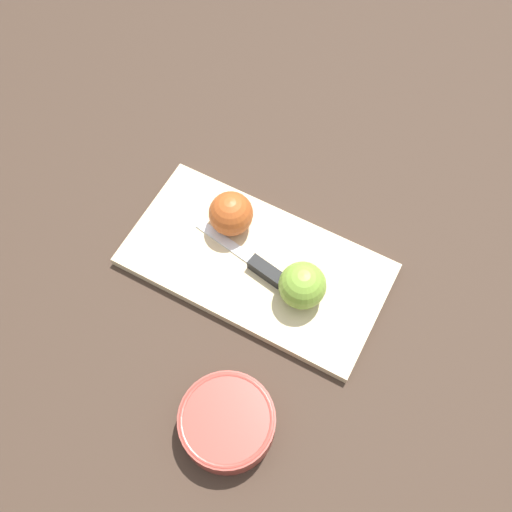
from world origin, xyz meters
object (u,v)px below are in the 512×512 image
(apple_half_left, at_px, (302,285))
(knife, at_px, (258,266))
(apple_half_right, at_px, (231,214))
(bowl, at_px, (227,422))

(apple_half_left, distance_m, knife, 0.08)
(apple_half_right, bearing_deg, bowl, 179.21)
(apple_half_left, distance_m, bowl, 0.22)
(knife, xyz_separation_m, bowl, (-0.10, 0.21, 0.00))
(apple_half_right, xyz_separation_m, bowl, (-0.18, 0.25, -0.02))
(bowl, bearing_deg, knife, -64.39)
(apple_half_right, bearing_deg, knife, -152.06)
(knife, height_order, bowl, bowl)
(apple_half_right, bearing_deg, apple_half_left, -139.80)
(apple_half_right, xyz_separation_m, knife, (-0.08, 0.04, -0.03))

